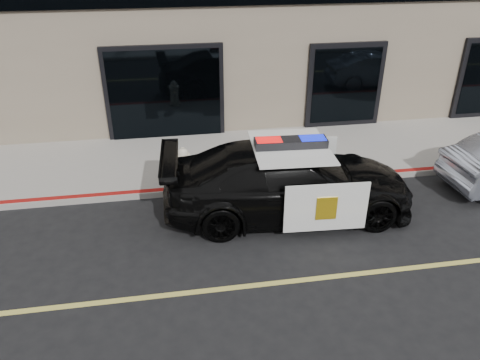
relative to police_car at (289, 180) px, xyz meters
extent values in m
plane|color=black|center=(-1.55, -2.35, -0.81)|extent=(120.00, 120.00, 0.00)
cube|color=gray|center=(-1.55, 2.90, -0.74)|extent=(60.00, 3.50, 0.15)
imported|color=black|center=(0.00, 0.00, -0.01)|extent=(2.87, 5.78, 1.61)
cube|color=white|center=(0.47, -1.18, -0.04)|extent=(1.71, 0.14, 1.07)
cube|color=white|center=(0.60, 1.12, -0.04)|extent=(1.71, 0.14, 1.07)
cube|color=white|center=(0.00, 0.00, 0.81)|extent=(1.71, 2.01, 0.03)
cube|color=gold|center=(0.46, -1.21, -0.04)|extent=(0.43, 0.04, 0.51)
cube|color=black|center=(0.00, 0.00, 0.90)|extent=(1.56, 0.49, 0.19)
cube|color=red|center=(-0.47, 0.03, 0.91)|extent=(0.55, 0.38, 0.17)
cube|color=#0C19CC|center=(0.46, -0.03, 0.91)|extent=(0.55, 0.38, 0.17)
cylinder|color=beige|center=(-2.23, 1.65, -0.62)|extent=(0.40, 0.40, 0.09)
cylinder|color=beige|center=(-2.23, 1.65, -0.30)|extent=(0.29, 0.29, 0.55)
cylinder|color=beige|center=(-2.23, 1.65, 0.00)|extent=(0.34, 0.34, 0.07)
sphere|color=beige|center=(-2.23, 1.65, 0.07)|extent=(0.26, 0.26, 0.26)
cylinder|color=beige|center=(-2.23, 1.65, 0.18)|extent=(0.08, 0.08, 0.08)
cylinder|color=beige|center=(-2.23, 1.84, -0.22)|extent=(0.14, 0.13, 0.14)
cylinder|color=beige|center=(-2.23, 1.46, -0.22)|extent=(0.14, 0.13, 0.14)
cylinder|color=beige|center=(-2.23, 1.43, -0.30)|extent=(0.19, 0.16, 0.19)
camera|label=1|loc=(-2.54, -8.78, 4.89)|focal=35.00mm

